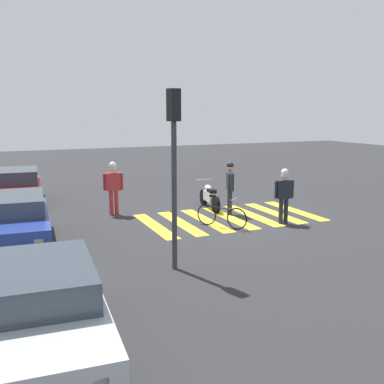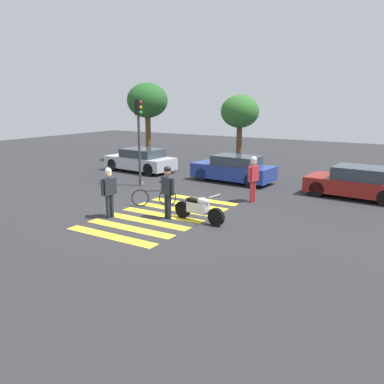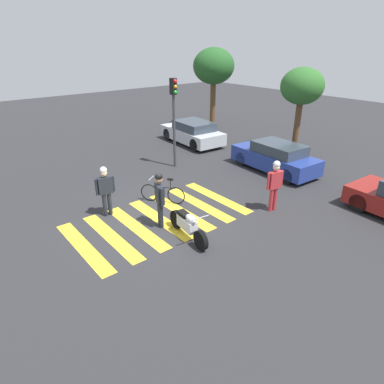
{
  "view_description": "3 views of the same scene",
  "coord_description": "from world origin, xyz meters",
  "px_view_note": "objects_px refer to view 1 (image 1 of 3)",
  "views": [
    {
      "loc": [
        -13.02,
        7.14,
        3.62
      ],
      "look_at": [
        0.31,
        1.27,
        0.94
      ],
      "focal_mm": 41.66,
      "sensor_mm": 36.0,
      "label": 1
    },
    {
      "loc": [
        8.22,
        -11.24,
        4.07
      ],
      "look_at": [
        0.72,
        0.9,
        0.77
      ],
      "focal_mm": 37.29,
      "sensor_mm": 36.0,
      "label": 2
    },
    {
      "loc": [
        8.43,
        -5.46,
        5.58
      ],
      "look_at": [
        0.18,
        1.3,
        0.7
      ],
      "focal_mm": 31.13,
      "sensor_mm": 36.0,
      "label": 3
    }
  ],
  "objects_px": {
    "car_blue_hatchback": "(16,222)",
    "traffic_light_pole": "(174,150)",
    "police_motorcycle": "(210,197)",
    "leaning_bicycle": "(221,215)",
    "car_silver_sedan": "(40,310)",
    "car_maroon_wagon": "(16,187)",
    "officer_on_foot": "(284,192)",
    "pedestrian_bystander": "(113,184)",
    "officer_by_motorcycle": "(230,184)"
  },
  "relations": [
    {
      "from": "car_maroon_wagon",
      "to": "officer_on_foot",
      "type": "bearing_deg",
      "value": -131.51
    },
    {
      "from": "officer_by_motorcycle",
      "to": "pedestrian_bystander",
      "type": "bearing_deg",
      "value": 66.74
    },
    {
      "from": "police_motorcycle",
      "to": "pedestrian_bystander",
      "type": "bearing_deg",
      "value": 82.04
    },
    {
      "from": "police_motorcycle",
      "to": "officer_by_motorcycle",
      "type": "height_order",
      "value": "officer_by_motorcycle"
    },
    {
      "from": "pedestrian_bystander",
      "to": "car_maroon_wagon",
      "type": "bearing_deg",
      "value": 41.32
    },
    {
      "from": "pedestrian_bystander",
      "to": "car_blue_hatchback",
      "type": "distance_m",
      "value": 4.13
    },
    {
      "from": "officer_on_foot",
      "to": "car_silver_sedan",
      "type": "height_order",
      "value": "officer_on_foot"
    },
    {
      "from": "pedestrian_bystander",
      "to": "car_silver_sedan",
      "type": "height_order",
      "value": "pedestrian_bystander"
    },
    {
      "from": "officer_by_motorcycle",
      "to": "police_motorcycle",
      "type": "bearing_deg",
      "value": 12.21
    },
    {
      "from": "car_blue_hatchback",
      "to": "traffic_light_pole",
      "type": "bearing_deg",
      "value": -136.4
    },
    {
      "from": "officer_on_foot",
      "to": "car_maroon_wagon",
      "type": "height_order",
      "value": "officer_on_foot"
    },
    {
      "from": "leaning_bicycle",
      "to": "officer_by_motorcycle",
      "type": "relative_size",
      "value": 0.77
    },
    {
      "from": "leaning_bicycle",
      "to": "car_maroon_wagon",
      "type": "distance_m",
      "value": 8.62
    },
    {
      "from": "traffic_light_pole",
      "to": "officer_on_foot",
      "type": "bearing_deg",
      "value": -62.64
    },
    {
      "from": "car_blue_hatchback",
      "to": "traffic_light_pole",
      "type": "xyz_separation_m",
      "value": [
        -3.4,
        -3.24,
        2.09
      ]
    },
    {
      "from": "leaning_bicycle",
      "to": "car_silver_sedan",
      "type": "height_order",
      "value": "car_silver_sedan"
    },
    {
      "from": "officer_on_foot",
      "to": "car_blue_hatchback",
      "type": "xyz_separation_m",
      "value": [
        0.94,
        8.0,
        -0.38
      ]
    },
    {
      "from": "car_blue_hatchback",
      "to": "officer_on_foot",
      "type": "bearing_deg",
      "value": -96.71
    },
    {
      "from": "police_motorcycle",
      "to": "officer_on_foot",
      "type": "height_order",
      "value": "officer_on_foot"
    },
    {
      "from": "car_silver_sedan",
      "to": "pedestrian_bystander",
      "type": "bearing_deg",
      "value": -20.88
    },
    {
      "from": "police_motorcycle",
      "to": "leaning_bicycle",
      "type": "distance_m",
      "value": 2.65
    },
    {
      "from": "leaning_bicycle",
      "to": "police_motorcycle",
      "type": "bearing_deg",
      "value": -18.09
    },
    {
      "from": "police_motorcycle",
      "to": "car_blue_hatchback",
      "type": "xyz_separation_m",
      "value": [
        -1.98,
        6.77,
        0.21
      ]
    },
    {
      "from": "police_motorcycle",
      "to": "traffic_light_pole",
      "type": "relative_size",
      "value": 0.5
    },
    {
      "from": "car_silver_sedan",
      "to": "car_maroon_wagon",
      "type": "distance_m",
      "value": 11.86
    },
    {
      "from": "officer_on_foot",
      "to": "car_blue_hatchback",
      "type": "bearing_deg",
      "value": 83.29
    },
    {
      "from": "officer_on_foot",
      "to": "traffic_light_pole",
      "type": "bearing_deg",
      "value": 117.36
    },
    {
      "from": "officer_on_foot",
      "to": "officer_by_motorcycle",
      "type": "height_order",
      "value": "officer_by_motorcycle"
    },
    {
      "from": "police_motorcycle",
      "to": "car_maroon_wagon",
      "type": "height_order",
      "value": "car_maroon_wagon"
    },
    {
      "from": "officer_by_motorcycle",
      "to": "car_maroon_wagon",
      "type": "xyz_separation_m",
      "value": [
        5.06,
        6.77,
        -0.46
      ]
    },
    {
      "from": "officer_by_motorcycle",
      "to": "car_maroon_wagon",
      "type": "height_order",
      "value": "officer_by_motorcycle"
    },
    {
      "from": "officer_by_motorcycle",
      "to": "car_maroon_wagon",
      "type": "distance_m",
      "value": 8.46
    },
    {
      "from": "police_motorcycle",
      "to": "car_silver_sedan",
      "type": "distance_m",
      "value": 10.37
    },
    {
      "from": "officer_on_foot",
      "to": "car_silver_sedan",
      "type": "xyz_separation_m",
      "value": [
        -4.99,
        7.92,
        -0.39
      ]
    },
    {
      "from": "officer_by_motorcycle",
      "to": "car_silver_sedan",
      "type": "distance_m",
      "value": 9.72
    },
    {
      "from": "car_silver_sedan",
      "to": "police_motorcycle",
      "type": "bearing_deg",
      "value": -40.22
    },
    {
      "from": "police_motorcycle",
      "to": "pedestrian_bystander",
      "type": "xyz_separation_m",
      "value": [
        0.49,
        3.49,
        0.65
      ]
    },
    {
      "from": "leaning_bicycle",
      "to": "officer_on_foot",
      "type": "bearing_deg",
      "value": -100.98
    },
    {
      "from": "traffic_light_pole",
      "to": "car_blue_hatchback",
      "type": "bearing_deg",
      "value": 43.6
    },
    {
      "from": "officer_by_motorcycle",
      "to": "leaning_bicycle",
      "type": "bearing_deg",
      "value": 142.88
    },
    {
      "from": "pedestrian_bystander",
      "to": "car_maroon_wagon",
      "type": "xyz_separation_m",
      "value": [
        3.45,
        3.04,
        -0.46
      ]
    },
    {
      "from": "car_silver_sedan",
      "to": "leaning_bicycle",
      "type": "bearing_deg",
      "value": -47.43
    },
    {
      "from": "car_blue_hatchback",
      "to": "car_maroon_wagon",
      "type": "relative_size",
      "value": 1.03
    },
    {
      "from": "leaning_bicycle",
      "to": "officer_on_foot",
      "type": "relative_size",
      "value": 0.81
    },
    {
      "from": "leaning_bicycle",
      "to": "traffic_light_pole",
      "type": "xyz_separation_m",
      "value": [
        -2.86,
        2.7,
        2.37
      ]
    },
    {
      "from": "officer_on_foot",
      "to": "car_maroon_wagon",
      "type": "distance_m",
      "value": 10.36
    },
    {
      "from": "leaning_bicycle",
      "to": "pedestrian_bystander",
      "type": "bearing_deg",
      "value": 41.51
    },
    {
      "from": "officer_on_foot",
      "to": "car_maroon_wagon",
      "type": "bearing_deg",
      "value": 48.49
    },
    {
      "from": "car_maroon_wagon",
      "to": "officer_by_motorcycle",
      "type": "bearing_deg",
      "value": -126.78
    },
    {
      "from": "pedestrian_bystander",
      "to": "traffic_light_pole",
      "type": "bearing_deg",
      "value": 179.6
    }
  ]
}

